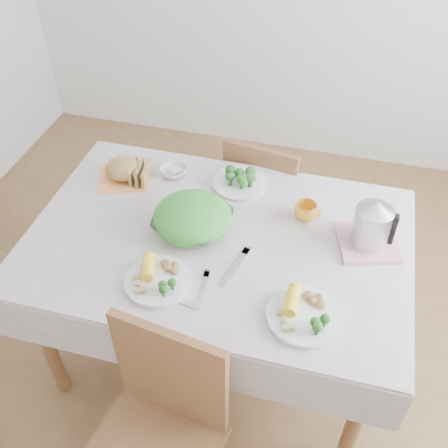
% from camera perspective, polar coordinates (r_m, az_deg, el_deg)
% --- Properties ---
extents(floor, '(3.60, 3.60, 0.00)m').
position_cam_1_polar(floor, '(2.66, -0.54, -13.25)').
color(floor, brown).
rests_on(floor, ground).
extents(dining_table, '(1.40, 0.90, 0.75)m').
position_cam_1_polar(dining_table, '(2.36, -0.60, -8.18)').
color(dining_table, brown).
rests_on(dining_table, floor).
extents(tablecloth, '(1.50, 1.00, 0.01)m').
position_cam_1_polar(tablecloth, '(2.08, -0.68, -1.56)').
color(tablecloth, beige).
rests_on(tablecloth, dining_table).
extents(chair_far, '(0.44, 0.44, 0.85)m').
position_cam_1_polar(chair_far, '(2.76, 4.94, 3.46)').
color(chair_far, brown).
rests_on(chair_far, floor).
extents(salad_bowl, '(0.35, 0.35, 0.07)m').
position_cam_1_polar(salad_bowl, '(2.08, -3.42, 0.15)').
color(salad_bowl, white).
rests_on(salad_bowl, tablecloth).
extents(dinner_plate_left, '(0.27, 0.27, 0.02)m').
position_cam_1_polar(dinner_plate_left, '(1.91, -7.16, -6.18)').
color(dinner_plate_left, white).
rests_on(dinner_plate_left, tablecloth).
extents(dinner_plate_right, '(0.34, 0.34, 0.02)m').
position_cam_1_polar(dinner_plate_right, '(1.82, 8.71, -9.89)').
color(dinner_plate_right, white).
rests_on(dinner_plate_right, tablecloth).
extents(broccoli_plate, '(0.30, 0.30, 0.02)m').
position_cam_1_polar(broccoli_plate, '(2.31, 1.66, 4.43)').
color(broccoli_plate, beige).
rests_on(broccoli_plate, tablecloth).
extents(napkin, '(0.28, 0.28, 0.00)m').
position_cam_1_polar(napkin, '(2.40, -10.81, 5.04)').
color(napkin, '#FF944A').
rests_on(napkin, tablecloth).
extents(bread_loaf, '(0.17, 0.17, 0.09)m').
position_cam_1_polar(bread_loaf, '(2.37, -10.98, 6.10)').
color(bread_loaf, olive).
rests_on(bread_loaf, napkin).
extents(fruit_bowl, '(0.15, 0.15, 0.04)m').
position_cam_1_polar(fruit_bowl, '(2.38, -5.49, 5.76)').
color(fruit_bowl, white).
rests_on(fruit_bowl, tablecloth).
extents(yellow_mug, '(0.12, 0.12, 0.08)m').
position_cam_1_polar(yellow_mug, '(2.15, 8.89, 1.36)').
color(yellow_mug, '#F7A327').
rests_on(yellow_mug, tablecloth).
extents(pink_tray, '(0.28, 0.28, 0.02)m').
position_cam_1_polar(pink_tray, '(2.11, 15.31, -2.00)').
color(pink_tray, pink).
rests_on(pink_tray, tablecloth).
extents(electric_kettle, '(0.16, 0.16, 0.20)m').
position_cam_1_polar(electric_kettle, '(2.04, 15.88, 0.25)').
color(electric_kettle, '#B2B5BA').
rests_on(electric_kettle, pink_tray).
extents(fork_left, '(0.03, 0.18, 0.00)m').
position_cam_1_polar(fork_left, '(1.89, -2.40, -7.17)').
color(fork_left, silver).
rests_on(fork_left, tablecloth).
extents(fork_right, '(0.07, 0.22, 0.00)m').
position_cam_1_polar(fork_right, '(1.96, 1.20, -4.66)').
color(fork_right, silver).
rests_on(fork_right, tablecloth).
extents(knife, '(0.17, 0.06, 0.00)m').
position_cam_1_polar(knife, '(1.87, -5.12, -8.16)').
color(knife, silver).
rests_on(knife, tablecloth).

